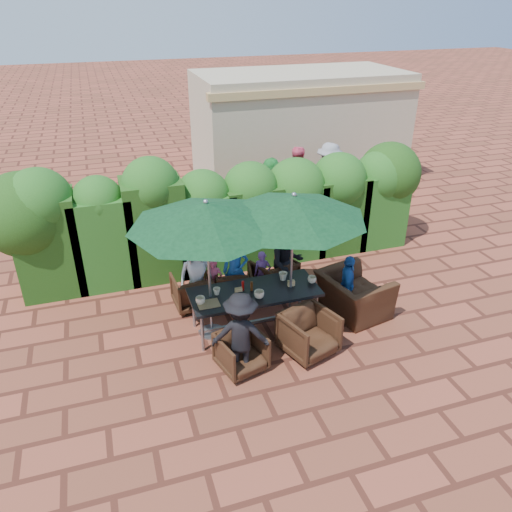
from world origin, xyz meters
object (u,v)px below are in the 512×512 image
object	(u,v)px
chair_end_right	(354,289)
chair_near_left	(241,350)
dining_table	(255,295)
chair_far_left	(192,289)
chair_far_mid	(234,282)
umbrella_right	(294,207)
umbrella_left	(206,215)
chair_near_right	(309,332)
chair_far_right	(274,274)

from	to	relation	value
chair_end_right	chair_near_left	bearing A→B (deg)	97.72
dining_table	chair_end_right	world-z (taller)	chair_end_right
chair_far_left	chair_far_mid	world-z (taller)	same
umbrella_right	umbrella_left	bearing A→B (deg)	174.34
chair_far_left	chair_far_mid	size ratio (longest dim) A/B	1.00
dining_table	chair_far_left	bearing A→B (deg)	130.98
chair_far_mid	chair_near_left	world-z (taller)	chair_far_mid
dining_table	chair_near_left	bearing A→B (deg)	-118.66
umbrella_left	chair_far_left	distance (m)	2.09
umbrella_right	chair_near_left	bearing A→B (deg)	-142.11
chair_near_right	chair_end_right	bearing A→B (deg)	14.74
dining_table	umbrella_left	bearing A→B (deg)	174.11
chair_far_right	chair_near_right	world-z (taller)	chair_near_right
chair_far_left	chair_end_right	size ratio (longest dim) A/B	0.60
chair_far_left	chair_far_right	size ratio (longest dim) A/B	0.96
dining_table	chair_near_left	world-z (taller)	dining_table
chair_near_left	dining_table	bearing A→B (deg)	46.13
chair_far_mid	chair_far_right	xyz separation A→B (m)	(0.83, 0.03, 0.01)
umbrella_right	chair_far_left	distance (m)	2.63
umbrella_left	chair_far_right	bearing A→B (deg)	33.32
dining_table	chair_far_right	distance (m)	1.33
chair_far_right	chair_far_left	bearing A→B (deg)	-21.08
chair_far_left	chair_far_right	distance (m)	1.63
umbrella_right	chair_end_right	bearing A→B (deg)	-2.42
chair_far_right	chair_near_right	distance (m)	1.96
umbrella_left	chair_near_left	bearing A→B (deg)	-77.77
dining_table	chair_end_right	size ratio (longest dim) A/B	1.87
chair_far_mid	chair_far_right	size ratio (longest dim) A/B	0.96
chair_near_right	chair_far_right	bearing A→B (deg)	68.35
chair_far_left	chair_near_left	world-z (taller)	chair_far_left
chair_near_left	chair_end_right	size ratio (longest dim) A/B	0.59
chair_far_left	chair_far_mid	bearing A→B (deg)	177.06
dining_table	chair_near_right	distance (m)	1.13
umbrella_right	chair_near_right	bearing A→B (deg)	-90.08
chair_far_right	chair_end_right	bearing A→B (deg)	110.91
chair_far_left	chair_near_right	distance (m)	2.44
chair_far_left	chair_far_right	world-z (taller)	chair_far_right
chair_far_mid	chair_near_right	bearing A→B (deg)	121.87
umbrella_left	chair_far_left	world-z (taller)	umbrella_left
umbrella_left	chair_far_mid	bearing A→B (deg)	55.32
dining_table	umbrella_right	size ratio (longest dim) A/B	0.89
chair_far_mid	chair_end_right	bearing A→B (deg)	161.01
umbrella_left	umbrella_right	size ratio (longest dim) A/B	1.00
umbrella_left	umbrella_right	xyz separation A→B (m)	(1.37, -0.14, -0.00)
umbrella_left	chair_far_right	distance (m)	2.57
umbrella_right	chair_far_right	distance (m)	2.16
chair_far_mid	chair_near_right	world-z (taller)	chair_near_right
dining_table	chair_near_right	bearing A→B (deg)	-55.13
chair_far_mid	chair_near_right	size ratio (longest dim) A/B	0.88
chair_near_right	chair_end_right	distance (m)	1.45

